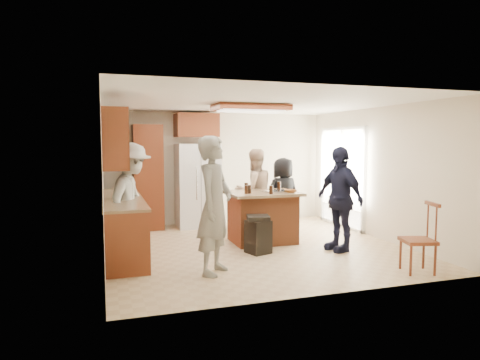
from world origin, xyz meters
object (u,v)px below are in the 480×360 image
object	(u,v)px
kitchen_island	(262,216)
person_behind_right	(283,195)
person_front_left	(215,205)
spindle_chair	(419,241)
refrigerator	(198,185)
person_side_right	(339,199)
person_behind_left	(254,191)
trash_bin	(258,234)
person_counter	(131,200)

from	to	relation	value
kitchen_island	person_behind_right	bearing A→B (deg)	44.34
person_behind_right	kitchen_island	bearing A→B (deg)	34.99
person_front_left	kitchen_island	world-z (taller)	person_front_left
spindle_chair	refrigerator	bearing A→B (deg)	118.37
person_side_right	refrigerator	xyz separation A→B (m)	(-1.85, 2.76, 0.02)
person_behind_left	person_side_right	xyz separation A→B (m)	(0.92, -1.70, 0.03)
person_front_left	person_behind_right	distance (m)	3.05
person_behind_left	trash_bin	bearing A→B (deg)	64.92
trash_bin	refrigerator	bearing A→B (deg)	100.57
trash_bin	person_side_right	bearing A→B (deg)	-9.45
spindle_chair	person_front_left	bearing A→B (deg)	163.00
person_counter	person_front_left	bearing A→B (deg)	-117.26
spindle_chair	person_side_right	bearing A→B (deg)	106.41
person_behind_right	person_front_left	bearing A→B (deg)	38.97
person_behind_left	person_counter	world-z (taller)	person_counter
person_front_left	refrigerator	xyz separation A→B (m)	(0.48, 3.37, -0.06)
refrigerator	person_counter	bearing A→B (deg)	-126.77
person_behind_left	refrigerator	size ratio (longest dim) A/B	0.95
person_behind_left	person_side_right	size ratio (longest dim) A/B	0.97
trash_bin	person_behind_left	bearing A→B (deg)	72.78
refrigerator	trash_bin	world-z (taller)	refrigerator
trash_bin	person_behind_right	bearing A→B (deg)	53.36
person_side_right	trash_bin	distance (m)	1.50
person_side_right	trash_bin	size ratio (longest dim) A/B	2.80
person_behind_left	person_behind_right	bearing A→B (deg)	168.45
person_behind_left	kitchen_island	world-z (taller)	person_behind_left
trash_bin	person_front_left	bearing A→B (deg)	-138.82
person_side_right	refrigerator	world-z (taller)	refrigerator
person_front_left	person_counter	world-z (taller)	person_front_left
person_counter	kitchen_island	bearing A→B (deg)	-59.60
person_behind_left	person_behind_right	size ratio (longest dim) A/B	1.12
person_counter	kitchen_island	size ratio (longest dim) A/B	1.43
person_front_left	person_behind_left	xyz separation A→B (m)	(1.41, 2.31, -0.11)
person_behind_right	person_side_right	bearing A→B (deg)	91.10
person_side_right	refrigerator	distance (m)	3.32
person_behind_right	trash_bin	distance (m)	1.84
person_counter	refrigerator	bearing A→B (deg)	-12.30
person_behind_right	trash_bin	size ratio (longest dim) A/B	2.42
person_behind_right	spindle_chair	size ratio (longest dim) A/B	1.53
refrigerator	trash_bin	xyz separation A→B (m)	(0.47, -2.53, -0.58)
person_counter	trash_bin	size ratio (longest dim) A/B	2.90
person_behind_left	person_behind_right	xyz separation A→B (m)	(0.61, -0.04, -0.09)
person_front_left	refrigerator	world-z (taller)	person_front_left
refrigerator	person_front_left	bearing A→B (deg)	-98.11
person_front_left	refrigerator	size ratio (longest dim) A/B	1.07
kitchen_island	spindle_chair	size ratio (longest dim) A/B	1.29
person_behind_left	refrigerator	xyz separation A→B (m)	(-0.93, 1.06, 0.05)
person_behind_right	trash_bin	bearing A→B (deg)	44.01
person_behind_right	spindle_chair	distance (m)	3.21
person_front_left	person_behind_right	xyz separation A→B (m)	(2.02, 2.27, -0.20)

